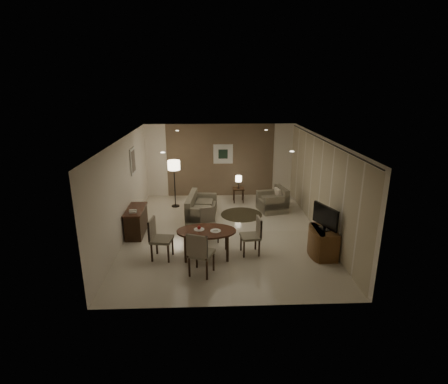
{
  "coord_description": "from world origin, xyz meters",
  "views": [
    {
      "loc": [
        -0.39,
        -9.25,
        4.12
      ],
      "look_at": [
        0.0,
        0.2,
        1.15
      ],
      "focal_mm": 28.0,
      "sensor_mm": 36.0,
      "label": 1
    }
  ],
  "objects_px": {
    "armchair": "(272,200)",
    "floor_lamp": "(175,184)",
    "chair_far": "(210,226)",
    "chair_left": "(162,239)",
    "dining_table": "(207,243)",
    "sofa": "(202,207)",
    "chair_right": "(250,236)",
    "console_desk": "(136,221)",
    "tv_cabinet": "(324,242)",
    "chair_near": "(201,253)",
    "side_table": "(238,195)"
  },
  "relations": [
    {
      "from": "dining_table",
      "to": "chair_left",
      "type": "bearing_deg",
      "value": -176.07
    },
    {
      "from": "sofa",
      "to": "side_table",
      "type": "distance_m",
      "value": 2.03
    },
    {
      "from": "armchair",
      "to": "floor_lamp",
      "type": "bearing_deg",
      "value": -112.34
    },
    {
      "from": "chair_near",
      "to": "armchair",
      "type": "height_order",
      "value": "chair_near"
    },
    {
      "from": "side_table",
      "to": "armchair",
      "type": "bearing_deg",
      "value": -42.31
    },
    {
      "from": "tv_cabinet",
      "to": "chair_right",
      "type": "bearing_deg",
      "value": 174.66
    },
    {
      "from": "chair_far",
      "to": "side_table",
      "type": "relative_size",
      "value": 1.74
    },
    {
      "from": "chair_far",
      "to": "sofa",
      "type": "xyz_separation_m",
      "value": [
        -0.25,
        1.68,
        -0.06
      ]
    },
    {
      "from": "chair_left",
      "to": "tv_cabinet",
      "type": "bearing_deg",
      "value": -81.35
    },
    {
      "from": "console_desk",
      "to": "dining_table",
      "type": "xyz_separation_m",
      "value": [
        1.99,
        -1.41,
        -0.03
      ]
    },
    {
      "from": "console_desk",
      "to": "tv_cabinet",
      "type": "height_order",
      "value": "console_desk"
    },
    {
      "from": "dining_table",
      "to": "chair_far",
      "type": "distance_m",
      "value": 0.85
    },
    {
      "from": "chair_near",
      "to": "side_table",
      "type": "height_order",
      "value": "chair_near"
    },
    {
      "from": "sofa",
      "to": "side_table",
      "type": "xyz_separation_m",
      "value": [
        1.29,
        1.56,
        -0.13
      ]
    },
    {
      "from": "sofa",
      "to": "armchair",
      "type": "xyz_separation_m",
      "value": [
        2.34,
        0.6,
        0.01
      ]
    },
    {
      "from": "sofa",
      "to": "chair_right",
      "type": "bearing_deg",
      "value": -147.0
    },
    {
      "from": "chair_near",
      "to": "chair_far",
      "type": "xyz_separation_m",
      "value": [
        0.19,
        1.69,
        -0.07
      ]
    },
    {
      "from": "chair_far",
      "to": "armchair",
      "type": "height_order",
      "value": "chair_far"
    },
    {
      "from": "tv_cabinet",
      "to": "chair_left",
      "type": "bearing_deg",
      "value": 179.83
    },
    {
      "from": "floor_lamp",
      "to": "side_table",
      "type": "bearing_deg",
      "value": 10.16
    },
    {
      "from": "chair_right",
      "to": "floor_lamp",
      "type": "distance_m",
      "value": 4.23
    },
    {
      "from": "chair_near",
      "to": "chair_far",
      "type": "bearing_deg",
      "value": -75.17
    },
    {
      "from": "console_desk",
      "to": "floor_lamp",
      "type": "xyz_separation_m",
      "value": [
        0.89,
        2.27,
        0.44
      ]
    },
    {
      "from": "console_desk",
      "to": "armchair",
      "type": "distance_m",
      "value": 4.5
    },
    {
      "from": "side_table",
      "to": "floor_lamp",
      "type": "bearing_deg",
      "value": -169.84
    },
    {
      "from": "chair_near",
      "to": "dining_table",
      "type": "bearing_deg",
      "value": -76.13
    },
    {
      "from": "chair_far",
      "to": "chair_right",
      "type": "bearing_deg",
      "value": -52.76
    },
    {
      "from": "console_desk",
      "to": "floor_lamp",
      "type": "height_order",
      "value": "floor_lamp"
    },
    {
      "from": "chair_far",
      "to": "dining_table",
      "type": "bearing_deg",
      "value": -111.0
    },
    {
      "from": "side_table",
      "to": "tv_cabinet",
      "type": "bearing_deg",
      "value": -66.86
    },
    {
      "from": "console_desk",
      "to": "chair_near",
      "type": "distance_m",
      "value": 2.95
    },
    {
      "from": "console_desk",
      "to": "chair_right",
      "type": "bearing_deg",
      "value": -23.38
    },
    {
      "from": "tv_cabinet",
      "to": "sofa",
      "type": "height_order",
      "value": "sofa"
    },
    {
      "from": "tv_cabinet",
      "to": "chair_far",
      "type": "height_order",
      "value": "chair_far"
    },
    {
      "from": "armchair",
      "to": "chair_right",
      "type": "bearing_deg",
      "value": -32.35
    },
    {
      "from": "dining_table",
      "to": "chair_left",
      "type": "relative_size",
      "value": 1.43
    },
    {
      "from": "dining_table",
      "to": "sofa",
      "type": "distance_m",
      "value": 2.53
    },
    {
      "from": "floor_lamp",
      "to": "chair_right",
      "type": "bearing_deg",
      "value": -58.65
    },
    {
      "from": "console_desk",
      "to": "chair_left",
      "type": "relative_size",
      "value": 1.18
    },
    {
      "from": "chair_far",
      "to": "chair_right",
      "type": "xyz_separation_m",
      "value": [
        1.0,
        -0.76,
        0.03
      ]
    },
    {
      "from": "armchair",
      "to": "chair_near",
      "type": "bearing_deg",
      "value": -42.52
    },
    {
      "from": "console_desk",
      "to": "armchair",
      "type": "relative_size",
      "value": 1.35
    },
    {
      "from": "chair_right",
      "to": "tv_cabinet",
      "type": "bearing_deg",
      "value": 78.46
    },
    {
      "from": "dining_table",
      "to": "console_desk",
      "type": "bearing_deg",
      "value": 144.65
    },
    {
      "from": "chair_far",
      "to": "chair_left",
      "type": "xyz_separation_m",
      "value": [
        -1.16,
        -0.92,
        0.06
      ]
    },
    {
      "from": "chair_left",
      "to": "floor_lamp",
      "type": "distance_m",
      "value": 3.77
    },
    {
      "from": "console_desk",
      "to": "chair_right",
      "type": "xyz_separation_m",
      "value": [
        3.08,
        -1.33,
        0.1
      ]
    },
    {
      "from": "tv_cabinet",
      "to": "sofa",
      "type": "bearing_deg",
      "value": 139.63
    },
    {
      "from": "chair_left",
      "to": "chair_right",
      "type": "height_order",
      "value": "chair_left"
    },
    {
      "from": "sofa",
      "to": "armchair",
      "type": "relative_size",
      "value": 1.84
    }
  ]
}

